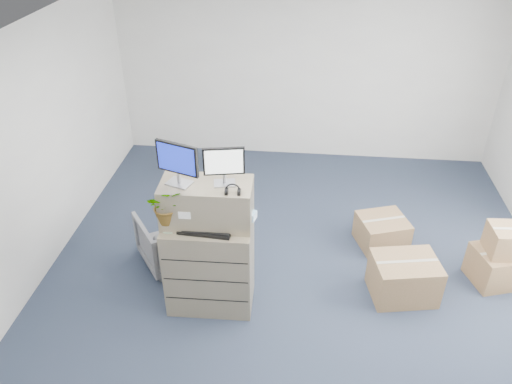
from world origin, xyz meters
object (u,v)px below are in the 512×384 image
Objects in this scene: water_bottle at (212,209)px; keyboard at (206,230)px; office_chair at (171,236)px; potted_plant at (168,210)px; monitor_right at (224,164)px; monitor_left at (177,162)px; filing_cabinet_lower at (210,264)px.

keyboard is at bearing -100.32° from water_bottle.
potted_plant is at bearing 71.98° from office_chair.
potted_plant is 0.66× the size of office_chair.
office_chair is (-0.79, 0.59, -1.38)m from monitor_right.
potted_plant is at bearing -176.95° from keyboard.
monitor_left reaches higher than keyboard.
potted_plant is 1.22m from office_chair.
keyboard is at bearing 92.93° from office_chair.
monitor_right reaches higher than water_bottle.
keyboard is at bearing -1.36° from potted_plant.
water_bottle is 0.45m from potted_plant.
filing_cabinet_lower is 1.23m from monitor_right.
monitor_left is 0.44m from monitor_right.
monitor_right is (0.44, 0.04, -0.03)m from monitor_left.
monitor_left is at bearing 48.38° from potted_plant.
monitor_right reaches higher than keyboard.
filing_cabinet_lower is at bearing 15.25° from potted_plant.
keyboard is 0.74× the size of office_chair.
water_bottle is at bearing 84.09° from keyboard.
office_chair is at bearing 138.05° from water_bottle.
keyboard is (0.26, -0.13, -0.69)m from monitor_left.
monitor_left reaches higher than potted_plant.
keyboard is 1.12× the size of potted_plant.
monitor_right reaches higher than potted_plant.
monitor_right is (0.18, 0.07, 1.21)m from filing_cabinet_lower.
monitor_left reaches higher than filing_cabinet_lower.
monitor_left is at bearing 174.64° from monitor_right.
potted_plant is at bearing -112.11° from monitor_left.
filing_cabinet_lower is 2.40× the size of monitor_left.
potted_plant reaches higher than office_chair.
office_chair is (-0.61, 0.76, -0.71)m from keyboard.
office_chair is (-0.64, 0.58, -0.84)m from water_bottle.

